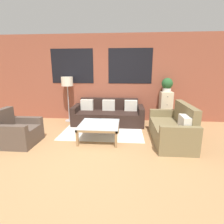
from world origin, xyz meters
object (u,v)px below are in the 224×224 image
(couch_dark, at_px, (108,115))
(floor_lamp, at_px, (67,83))
(drawer_cabinet, at_px, (165,108))
(potted_plant, at_px, (167,84))
(armchair_corner, at_px, (18,133))
(coffee_table, at_px, (99,126))
(settee_vintage, at_px, (173,129))

(couch_dark, xyz_separation_m, floor_lamp, (-1.35, 0.18, 0.98))
(couch_dark, xyz_separation_m, drawer_cabinet, (1.82, 0.21, 0.23))
(couch_dark, distance_m, potted_plant, 2.07)
(armchair_corner, distance_m, potted_plant, 4.35)
(coffee_table, xyz_separation_m, drawer_cabinet, (1.91, 1.54, 0.16))
(couch_dark, relative_size, armchair_corner, 2.63)
(couch_dark, height_order, drawer_cabinet, drawer_cabinet)
(floor_lamp, bearing_deg, settee_vintage, -26.46)
(drawer_cabinet, bearing_deg, potted_plant, 90.00)
(armchair_corner, xyz_separation_m, drawer_cabinet, (3.76, 1.96, 0.23))
(drawer_cabinet, bearing_deg, coffee_table, -141.07)
(settee_vintage, height_order, floor_lamp, floor_lamp)
(armchair_corner, xyz_separation_m, floor_lamp, (0.59, 1.93, 0.98))
(armchair_corner, height_order, potted_plant, potted_plant)
(potted_plant, bearing_deg, settee_vintage, -95.15)
(armchair_corner, height_order, coffee_table, armchair_corner)
(coffee_table, relative_size, drawer_cabinet, 0.94)
(drawer_cabinet, bearing_deg, settee_vintage, -95.15)
(armchair_corner, height_order, floor_lamp, floor_lamp)
(drawer_cabinet, xyz_separation_m, potted_plant, (-0.00, 0.00, 0.74))
(drawer_cabinet, bearing_deg, floor_lamp, -179.50)
(drawer_cabinet, relative_size, potted_plant, 2.38)
(coffee_table, xyz_separation_m, floor_lamp, (-1.26, 1.51, 0.91))
(coffee_table, distance_m, floor_lamp, 2.17)
(coffee_table, bearing_deg, armchair_corner, -167.20)
(couch_dark, distance_m, settee_vintage, 2.14)
(settee_vintage, distance_m, armchair_corner, 3.65)
(floor_lamp, height_order, drawer_cabinet, floor_lamp)
(coffee_table, bearing_deg, potted_plant, 38.94)
(settee_vintage, bearing_deg, drawer_cabinet, 84.85)
(floor_lamp, xyz_separation_m, potted_plant, (3.17, 0.03, -0.01))
(floor_lamp, height_order, potted_plant, floor_lamp)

